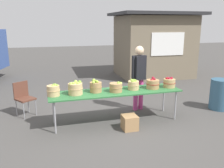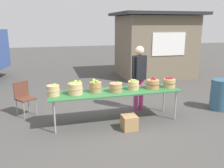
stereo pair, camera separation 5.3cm
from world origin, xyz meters
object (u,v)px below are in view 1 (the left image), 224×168
at_px(apple_basket_red_0, 153,84).
at_px(vendor_adult, 139,73).
at_px(market_table, 116,92).
at_px(trash_barrel, 220,94).
at_px(apple_basket_green_0, 53,90).
at_px(apple_basket_green_4, 133,85).
at_px(folding_chair, 24,96).
at_px(apple_basket_red_1, 169,83).
at_px(produce_crate, 130,122).
at_px(apple_basket_green_2, 96,86).
at_px(apple_basket_green_1, 75,88).
at_px(apple_basket_green_3, 116,87).

distance_m(apple_basket_red_0, vendor_adult, 0.66).
bearing_deg(market_table, trash_barrel, 0.57).
height_order(apple_basket_green_0, trash_barrel, apple_basket_green_0).
distance_m(apple_basket_green_4, folding_chair, 2.79).
bearing_deg(apple_basket_green_0, apple_basket_red_1, -1.07).
relative_size(market_table, produce_crate, 9.61).
xyz_separation_m(apple_basket_green_0, apple_basket_red_1, (2.80, -0.05, -0.01)).
relative_size(apple_basket_green_4, apple_basket_red_0, 0.87).
relative_size(vendor_adult, folding_chair, 2.01).
bearing_deg(apple_basket_green_4, vendor_adult, 57.46).
height_order(apple_basket_green_2, trash_barrel, apple_basket_green_2).
xyz_separation_m(apple_basket_green_1, apple_basket_green_2, (0.47, 0.05, -0.01)).
xyz_separation_m(apple_basket_green_1, produce_crate, (1.10, -0.54, -0.73)).
xyz_separation_m(apple_basket_green_0, apple_basket_green_4, (1.87, -0.00, -0.01)).
bearing_deg(apple_basket_green_3, apple_basket_green_2, 166.37).
bearing_deg(apple_basket_green_2, apple_basket_red_1, -2.82).
xyz_separation_m(vendor_adult, trash_barrel, (2.17, -0.58, -0.60)).
xyz_separation_m(apple_basket_green_3, folding_chair, (-2.11, 1.10, -0.35)).
height_order(apple_basket_green_2, produce_crate, apple_basket_green_2).
bearing_deg(apple_basket_green_2, produce_crate, -43.62).
bearing_deg(produce_crate, apple_basket_green_3, 109.02).
bearing_deg(apple_basket_green_1, apple_basket_green_0, 178.06).
relative_size(apple_basket_green_0, folding_chair, 0.34).
bearing_deg(apple_basket_green_1, produce_crate, -26.30).
xyz_separation_m(market_table, apple_basket_red_1, (1.38, -0.03, 0.15)).
bearing_deg(vendor_adult, apple_basket_green_3, 23.41).
bearing_deg(produce_crate, apple_basket_green_4, 62.49).
height_order(apple_basket_green_0, vendor_adult, vendor_adult).
bearing_deg(vendor_adult, apple_basket_red_0, 84.56).
height_order(market_table, vendor_adult, vendor_adult).
xyz_separation_m(apple_basket_green_2, apple_basket_green_3, (0.46, -0.11, -0.03)).
bearing_deg(apple_basket_red_0, apple_basket_red_1, -1.06).
bearing_deg(apple_basket_green_2, apple_basket_green_0, -177.67).
height_order(apple_basket_red_1, vendor_adult, vendor_adult).
relative_size(market_table, vendor_adult, 1.79).
bearing_deg(vendor_adult, trash_barrel, 149.90).
relative_size(apple_basket_green_1, apple_basket_green_2, 1.14).
xyz_separation_m(market_table, trash_barrel, (3.00, 0.03, -0.30)).
bearing_deg(apple_basket_green_4, apple_basket_green_0, 179.97).
bearing_deg(apple_basket_red_1, folding_chair, 162.91).
bearing_deg(apple_basket_green_2, trash_barrel, -0.49).
bearing_deg(apple_basket_red_0, vendor_adult, 99.61).
bearing_deg(vendor_adult, apple_basket_red_1, 115.48).
relative_size(apple_basket_green_2, folding_chair, 0.35).
xyz_separation_m(market_table, apple_basket_green_0, (-1.41, 0.02, 0.16)).
bearing_deg(apple_basket_red_0, apple_basket_green_1, 179.15).
height_order(apple_basket_green_0, produce_crate, apple_basket_green_0).
bearing_deg(trash_barrel, apple_basket_green_0, -179.89).
bearing_deg(folding_chair, apple_basket_green_3, -62.11).
height_order(apple_basket_red_1, folding_chair, apple_basket_red_1).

